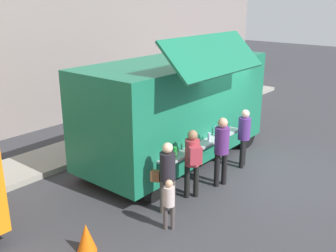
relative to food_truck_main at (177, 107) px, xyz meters
The scene contains 9 objects.
ground_plane 2.75m from the food_truck_main, 71.06° to the right, with size 60.00×60.00×0.00m, color #38383D.
food_truck_main is the anchor object (origin of this frame).
traffic_cone_orange 4.68m from the food_truck_main, 161.91° to the right, with size 0.36×0.36×0.55m, color orange.
trash_bin 4.68m from the food_truck_main, 30.55° to the left, with size 0.60×0.60×1.03m, color #2C5C36.
customer_front_ordering 1.93m from the food_truck_main, 105.48° to the right, with size 0.35×0.35×1.72m.
customer_mid_with_backpack 2.27m from the food_truck_main, 131.47° to the right, with size 0.48×0.52×1.63m.
customer_rear_waiting 2.93m from the food_truck_main, 144.82° to the right, with size 0.37×0.52×1.60m.
customer_extra_browsing 1.93m from the food_truck_main, 62.87° to the right, with size 0.33×0.33×1.60m.
child_near_queue 3.59m from the food_truck_main, 143.18° to the right, with size 0.22×0.22×1.08m.
Camera 1 is at (-8.66, -4.26, 4.37)m, focal length 41.63 mm.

